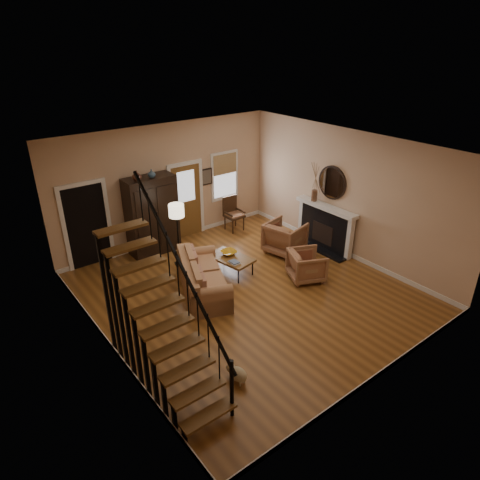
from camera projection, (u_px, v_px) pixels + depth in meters
room at (188, 213)px, 10.19m from camera, size 7.00×7.33×3.30m
staircase at (161, 301)px, 6.66m from camera, size 0.94×2.80×3.20m
fireplace at (326, 223)px, 11.57m from camera, size 0.33×1.95×2.30m
armoire at (152, 215)px, 11.22m from camera, size 1.30×0.60×2.10m
vase_a at (137, 176)px, 10.44m from camera, size 0.24×0.24×0.25m
vase_b at (151, 173)px, 10.67m from camera, size 0.20×0.20×0.21m
sofa at (203, 277)px, 9.67m from camera, size 1.64×2.27×0.78m
coffee_table at (231, 265)px, 10.54m from camera, size 0.85×1.22×0.43m
bowl at (229, 253)px, 10.56m from camera, size 0.38×0.38×0.09m
books at (234, 262)px, 10.16m from camera, size 0.20×0.28×0.05m
armchair_left at (307, 265)px, 10.20m from camera, size 1.06×1.05×0.73m
armchair_right at (285, 238)px, 11.44m from camera, size 1.14×1.12×0.86m
floor_lamp at (178, 235)px, 10.63m from camera, size 0.46×0.46×1.65m
side_chair at (234, 214)px, 12.71m from camera, size 0.54×0.54×1.02m
dog at (238, 375)px, 7.24m from camera, size 0.29×0.43×0.29m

